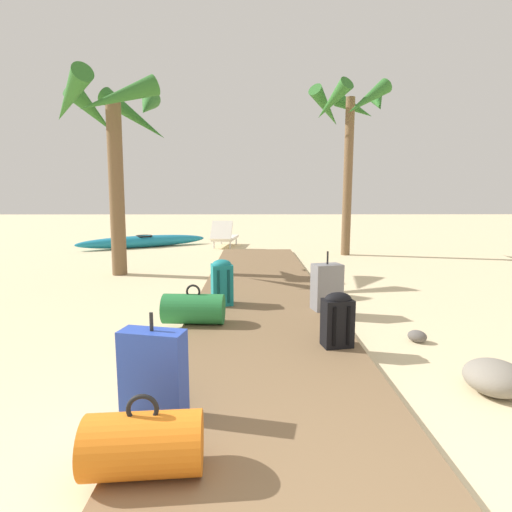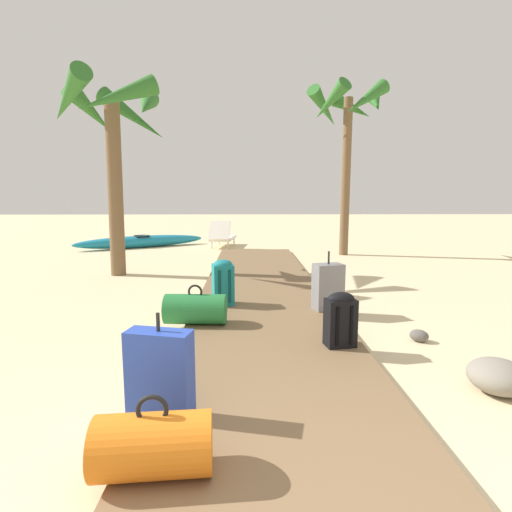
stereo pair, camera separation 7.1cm
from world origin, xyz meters
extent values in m
plane|color=beige|center=(0.00, 3.96, 0.00)|extent=(60.00, 60.00, 0.00)
cube|color=brown|center=(0.00, 4.95, 0.04)|extent=(1.82, 9.90, 0.08)
cylinder|color=orange|center=(-0.69, 0.94, 0.24)|extent=(0.61, 0.37, 0.32)
torus|color=black|center=(-0.69, 0.94, 0.43)|extent=(0.17, 0.04, 0.16)
cube|color=slate|center=(0.80, 3.98, 0.37)|extent=(0.40, 0.32, 0.58)
cylinder|color=black|center=(0.80, 3.98, 0.74)|extent=(0.02, 0.02, 0.16)
cylinder|color=#237538|center=(-0.79, 3.42, 0.25)|extent=(0.70, 0.38, 0.34)
torus|color=black|center=(-0.79, 3.42, 0.45)|extent=(0.17, 0.03, 0.16)
cube|color=#197A7F|center=(-0.53, 4.23, 0.35)|extent=(0.31, 0.30, 0.54)
ellipsoid|color=#197A7F|center=(-0.53, 4.23, 0.62)|extent=(0.30, 0.29, 0.13)
cylinder|color=#0C3D3F|center=(-0.57, 4.10, 0.35)|extent=(0.04, 0.04, 0.43)
cylinder|color=#0C3D3F|center=(-0.44, 4.13, 0.35)|extent=(0.04, 0.04, 0.43)
cube|color=black|center=(0.67, 2.72, 0.31)|extent=(0.31, 0.24, 0.46)
ellipsoid|color=black|center=(0.67, 2.72, 0.54)|extent=(0.29, 0.22, 0.14)
cylinder|color=black|center=(0.62, 2.61, 0.31)|extent=(0.04, 0.04, 0.37)
cylinder|color=black|center=(0.76, 2.64, 0.31)|extent=(0.04, 0.04, 0.37)
cube|color=#2847B7|center=(-0.78, 1.52, 0.36)|extent=(0.45, 0.26, 0.57)
cylinder|color=black|center=(-0.78, 1.52, 0.71)|extent=(0.02, 0.02, 0.12)
cylinder|color=brown|center=(2.29, 9.36, 1.96)|extent=(0.22, 0.26, 3.92)
cone|color=#2D6B28|center=(2.93, 9.25, 3.78)|extent=(0.58, 1.37, 0.91)
cone|color=#2D6B28|center=(2.51, 9.82, 3.77)|extent=(1.12, 0.79, 0.81)
cone|color=#2D6B28|center=(1.77, 9.79, 3.76)|extent=(1.13, 1.25, 1.00)
cone|color=#2D6B28|center=(1.78, 9.06, 3.76)|extent=(0.92, 1.21, 0.92)
cone|color=#2D6B28|center=(2.54, 8.77, 3.74)|extent=(1.30, 0.84, 1.00)
cylinder|color=brown|center=(-2.71, 6.79, 1.65)|extent=(0.28, 0.37, 3.30)
cone|color=#2D6B28|center=(-2.08, 6.86, 3.17)|extent=(0.49, 1.33, 0.82)
cone|color=#2D6B28|center=(-2.53, 7.56, 3.11)|extent=(1.55, 0.68, 1.19)
cone|color=#2D6B28|center=(-3.18, 7.06, 3.11)|extent=(0.85, 1.14, 0.91)
cone|color=#2D6B28|center=(-3.27, 6.30, 3.18)|extent=(1.27, 1.38, 0.89)
cone|color=#2D6B28|center=(-2.39, 6.18, 3.17)|extent=(1.41, 0.97, 0.87)
cube|color=white|center=(-0.95, 11.21, 0.26)|extent=(0.76, 1.46, 0.08)
cube|color=white|center=(-1.02, 10.62, 0.54)|extent=(0.65, 0.52, 0.53)
cylinder|color=silver|center=(-1.12, 11.79, 0.11)|extent=(0.04, 0.04, 0.22)
cylinder|color=silver|center=(-0.65, 11.74, 0.11)|extent=(0.04, 0.04, 0.22)
cylinder|color=silver|center=(-1.25, 10.68, 0.11)|extent=(0.04, 0.04, 0.22)
cylinder|color=silver|center=(-0.78, 10.63, 0.11)|extent=(0.04, 0.04, 0.22)
ellipsoid|color=teal|center=(-3.37, 11.02, 0.18)|extent=(3.60, 2.42, 0.35)
torus|color=black|center=(-3.37, 11.02, 0.34)|extent=(0.67, 0.67, 0.05)
ellipsoid|color=gray|center=(1.71, 1.92, 0.13)|extent=(0.58, 0.59, 0.26)
ellipsoid|color=#5B5651|center=(1.57, 3.03, 0.06)|extent=(0.24, 0.23, 0.13)
camera|label=1|loc=(-0.14, -0.95, 1.49)|focal=28.19mm
camera|label=2|loc=(-0.21, -0.95, 1.49)|focal=28.19mm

